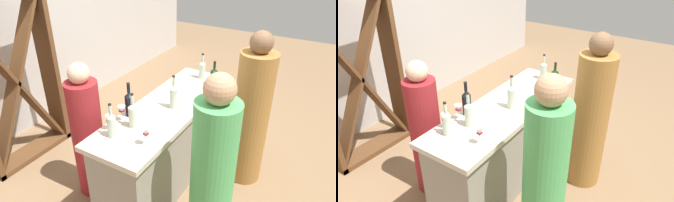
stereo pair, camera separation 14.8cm
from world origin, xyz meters
TOP-DOWN VIEW (x-y plane):
  - ground_plane at (0.00, 0.00)m, footprint 12.00×12.00m
  - back_wall at (0.00, 2.20)m, footprint 8.00×0.10m
  - bar_counter at (0.00, 0.00)m, footprint 1.89×0.60m
  - wine_rack at (-0.49, 1.65)m, footprint 1.01×0.28m
  - wine_bottle_leftmost_clear_pale at (-0.68, 0.13)m, footprint 0.07×0.07m
  - wine_bottle_second_left_clear_pale at (-0.47, 0.07)m, footprint 0.08×0.08m
  - wine_bottle_center_near_black at (-0.33, 0.21)m, footprint 0.08×0.08m
  - wine_bottle_second_right_clear_pale at (-0.01, -0.06)m, footprint 0.08×0.08m
  - wine_bottle_rightmost_dark_green at (0.66, -0.19)m, footprint 0.08×0.08m
  - wine_bottle_far_right_clear_pale at (0.76, 0.00)m, footprint 0.07×0.07m
  - wine_glass_near_left at (-0.64, -0.18)m, footprint 0.06×0.06m
  - wine_glass_near_center at (-0.44, 0.21)m, footprint 0.07×0.07m
  - wine_glass_near_right at (-0.61, 0.21)m, footprint 0.07×0.07m
  - person_left_guest at (0.47, -0.70)m, footprint 0.43×0.43m
  - person_center_guest at (-0.53, -0.71)m, footprint 0.44×0.44m
  - person_right_guest at (-0.53, 0.59)m, footprint 0.31×0.31m

SIDE VIEW (x-z plane):
  - ground_plane at x=0.00m, z-range 0.00..0.00m
  - bar_counter at x=0.00m, z-range 0.00..0.92m
  - person_right_guest at x=-0.53m, z-range -0.05..1.37m
  - person_center_guest at x=-0.53m, z-range -0.05..1.56m
  - person_left_guest at x=0.47m, z-range -0.06..1.58m
  - wine_rack at x=-0.49m, z-range 0.00..1.94m
  - wine_glass_near_right at x=-0.61m, z-range 0.94..1.08m
  - wine_glass_near_center at x=-0.44m, z-range 0.94..1.09m
  - wine_bottle_rightmost_dark_green at x=0.66m, z-range 0.88..1.15m
  - wine_glass_near_left at x=-0.64m, z-range 0.94..1.10m
  - wine_bottle_far_right_clear_pale at x=0.76m, z-range 0.88..1.17m
  - wine_bottle_leftmost_clear_pale at x=-0.68m, z-range 0.88..1.18m
  - wine_bottle_second_left_clear_pale at x=-0.47m, z-range 0.87..1.20m
  - wine_bottle_center_near_black at x=-0.33m, z-range 0.87..1.20m
  - wine_bottle_second_right_clear_pale at x=-0.01m, z-range 0.87..1.21m
  - back_wall at x=0.00m, z-range 0.00..2.80m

